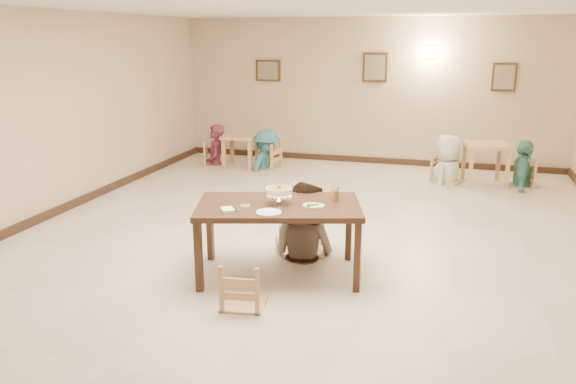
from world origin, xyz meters
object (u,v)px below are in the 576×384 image
(bg_table_left, at_px, (241,141))
(bg_diner_b, at_px, (266,129))
(bg_table_right, at_px, (486,151))
(bg_diner_d, at_px, (526,140))
(drink_glass, at_px, (335,194))
(bg_chair_ll, at_px, (215,142))
(bg_chair_lr, at_px, (266,144))
(bg_diner_c, at_px, (450,135))
(chair_near, at_px, (243,263))
(bg_diner_a, at_px, (215,124))
(bg_chair_rr, at_px, (524,162))
(main_table, at_px, (279,211))
(main_diner, at_px, (304,182))
(bg_chair_rl, at_px, (449,154))
(chair_far, at_px, (307,215))
(curry_warmer, at_px, (279,191))

(bg_table_left, xyz_separation_m, bg_diner_b, (0.56, -0.02, 0.27))
(bg_table_right, distance_m, bg_diner_d, 0.69)
(drink_glass, distance_m, bg_chair_ll, 5.89)
(bg_chair_ll, distance_m, bg_chair_lr, 1.13)
(bg_table_right, bearing_deg, bg_chair_lr, 178.91)
(bg_diner_d, bearing_deg, bg_diner_c, 96.03)
(chair_near, xyz_separation_m, bg_chair_lr, (-1.67, 5.81, 0.07))
(bg_diner_b, relative_size, bg_diner_d, 0.96)
(chair_near, height_order, bg_diner_a, bg_diner_a)
(bg_chair_ll, bearing_deg, bg_diner_c, -110.31)
(bg_chair_rr, relative_size, bg_diner_a, 0.53)
(main_table, distance_m, drink_glass, 0.66)
(main_table, bearing_deg, bg_chair_rr, 42.22)
(bg_chair_lr, height_order, bg_diner_c, bg_diner_c)
(bg_chair_rr, bearing_deg, chair_near, -26.84)
(chair_near, bearing_deg, main_diner, -106.90)
(main_diner, xyz_separation_m, bg_diner_d, (2.95, 4.24, -0.07))
(bg_chair_rl, relative_size, bg_diner_b, 0.66)
(bg_chair_ll, bearing_deg, bg_diner_d, -109.96)
(bg_chair_lr, bearing_deg, bg_diner_c, 98.75)
(bg_chair_rl, relative_size, bg_diner_d, 0.63)
(chair_far, relative_size, bg_diner_c, 0.55)
(bg_diner_c, bearing_deg, bg_chair_rr, 111.45)
(bg_chair_lr, bearing_deg, bg_table_left, -81.73)
(bg_table_left, distance_m, bg_chair_rl, 4.12)
(bg_diner_a, bearing_deg, bg_diner_d, 67.46)
(bg_table_right, relative_size, bg_chair_lr, 0.84)
(chair_near, xyz_separation_m, bg_chair_ll, (-2.80, 5.83, 0.04))
(bg_table_right, relative_size, bg_chair_ll, 0.89)
(main_table, distance_m, bg_chair_ll, 5.81)
(bg_chair_ll, relative_size, bg_diner_b, 0.60)
(chair_far, height_order, bg_diner_a, bg_diner_a)
(bg_table_right, xyz_separation_m, bg_chair_lr, (-4.20, 0.08, -0.09))
(curry_warmer, relative_size, bg_table_right, 0.36)
(main_table, xyz_separation_m, bg_diner_a, (-2.91, 5.02, 0.11))
(chair_far, relative_size, curry_warmer, 3.06)
(bg_table_left, distance_m, bg_diner_a, 0.65)
(chair_near, relative_size, bg_table_left, 1.26)
(bg_chair_rr, xyz_separation_m, bg_diner_d, (-0.00, -0.00, 0.40))
(curry_warmer, distance_m, bg_chair_lr, 5.32)
(curry_warmer, distance_m, bg_diner_d, 5.79)
(bg_diner_a, bearing_deg, drink_glass, 14.75)
(main_diner, height_order, bg_chair_ll, main_diner)
(chair_near, bearing_deg, bg_diner_d, -127.22)
(bg_diner_a, relative_size, bg_diner_b, 1.06)
(main_diner, bearing_deg, bg_diner_d, -105.67)
(main_diner, bearing_deg, bg_chair_lr, -47.14)
(chair_far, xyz_separation_m, chair_near, (-0.25, -1.57, -0.03))
(bg_diner_b, bearing_deg, bg_diner_a, 96.54)
(drink_glass, relative_size, bg_diner_c, 0.10)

